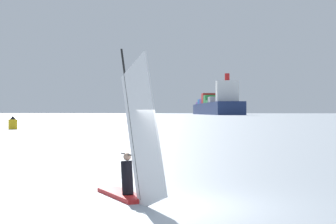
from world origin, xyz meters
TOP-DOWN VIEW (x-y plane):
  - ground_plane at (0.00, 0.00)m, footprint 4000.00×4000.00m
  - windsurfer at (-1.33, 0.82)m, footprint 2.04×3.97m
  - cargo_ship at (62.71, 490.37)m, footprint 25.34×200.08m
  - distant_headland at (-8.53, 1379.22)m, footprint 1223.26×648.51m
  - channel_buoy at (-20.21, 60.67)m, footprint 1.26×1.26m

SIDE VIEW (x-z plane):
  - ground_plane at x=0.00m, z-range 0.00..0.00m
  - channel_buoy at x=-20.21m, z-range -0.11..1.79m
  - windsurfer at x=-1.33m, z-range -1.07..3.38m
  - cargo_ship at x=62.71m, z-range -9.32..25.25m
  - distant_headland at x=-8.53m, z-range 0.00..23.22m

